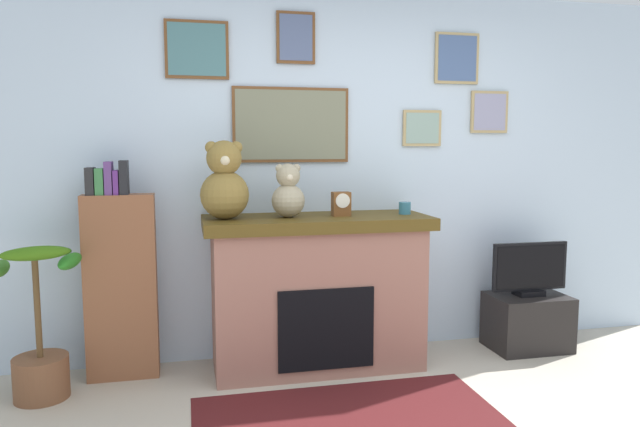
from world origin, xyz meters
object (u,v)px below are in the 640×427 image
object	(u,v)px
mantel_clock	(341,204)
bookshelf	(120,281)
potted_plant	(40,340)
fireplace	(317,291)
teddy_bear_cream	(288,193)
tv_stand	(527,322)
teddy_bear_brown	(225,184)
television	(530,270)
candle_jar	(405,208)

from	to	relation	value
mantel_clock	bookshelf	bearing A→B (deg)	175.92
bookshelf	potted_plant	distance (m)	0.58
mantel_clock	fireplace	bearing A→B (deg)	173.31
potted_plant	teddy_bear_cream	bearing A→B (deg)	4.87
teddy_bear_cream	fireplace	bearing A→B (deg)	5.31
tv_stand	teddy_bear_cream	world-z (taller)	teddy_bear_cream
teddy_bear_brown	television	bearing A→B (deg)	0.01
bookshelf	tv_stand	size ratio (longest dim) A/B	2.52
television	candle_jar	xyz separation A→B (m)	(-0.98, 0.00, 0.48)
mantel_clock	teddy_bear_brown	size ratio (longest dim) A/B	0.32
mantel_clock	teddy_bear_cream	bearing A→B (deg)	179.83
potted_plant	teddy_bear_brown	bearing A→B (deg)	6.66
bookshelf	potted_plant	xyz separation A→B (m)	(-0.44, -0.23, -0.29)
candle_jar	mantel_clock	world-z (taller)	mantel_clock
mantel_clock	teddy_bear_brown	world-z (taller)	teddy_bear_brown
candle_jar	television	bearing A→B (deg)	-0.02
candle_jar	mantel_clock	distance (m)	0.46
fireplace	tv_stand	world-z (taller)	fireplace
teddy_bear_brown	teddy_bear_cream	bearing A→B (deg)	0.03
tv_stand	mantel_clock	world-z (taller)	mantel_clock
bookshelf	television	xyz separation A→B (m)	(2.88, -0.10, -0.05)
candle_jar	teddy_bear_cream	size ratio (longest dim) A/B	0.24
potted_plant	mantel_clock	xyz separation A→B (m)	(1.88, 0.13, 0.76)
tv_stand	bookshelf	bearing A→B (deg)	178.01
fireplace	bookshelf	bearing A→B (deg)	176.26
fireplace	teddy_bear_brown	bearing A→B (deg)	-178.27
fireplace	potted_plant	xyz separation A→B (m)	(-1.72, -0.15, -0.17)
teddy_bear_brown	bookshelf	bearing A→B (deg)	171.33
potted_plant	tv_stand	distance (m)	3.32
television	mantel_clock	distance (m)	1.53
potted_plant	mantel_clock	bearing A→B (deg)	3.91
tv_stand	mantel_clock	size ratio (longest dim) A/B	3.48
teddy_bear_cream	candle_jar	bearing A→B (deg)	0.03
tv_stand	mantel_clock	distance (m)	1.70
potted_plant	teddy_bear_brown	world-z (taller)	teddy_bear_brown
bookshelf	television	distance (m)	2.88
potted_plant	candle_jar	bearing A→B (deg)	3.19
television	fireplace	bearing A→B (deg)	179.35
fireplace	teddy_bear_brown	size ratio (longest dim) A/B	2.99
bookshelf	teddy_bear_cream	xyz separation A→B (m)	(1.08, -0.10, 0.55)
potted_plant	teddy_bear_cream	world-z (taller)	teddy_bear_cream
bookshelf	mantel_clock	world-z (taller)	bookshelf
teddy_bear_cream	bookshelf	bearing A→B (deg)	174.63
fireplace	candle_jar	bearing A→B (deg)	-1.64
bookshelf	mantel_clock	distance (m)	1.52
television	teddy_bear_brown	distance (m)	2.31
potted_plant	tv_stand	xyz separation A→B (m)	(3.32, 0.13, -0.15)
television	potted_plant	bearing A→B (deg)	-177.76
teddy_bear_brown	mantel_clock	bearing A→B (deg)	-0.06
candle_jar	teddy_bear_cream	world-z (taller)	teddy_bear_cream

